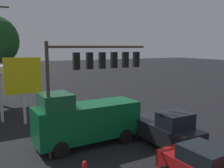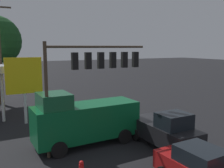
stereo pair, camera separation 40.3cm
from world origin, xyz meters
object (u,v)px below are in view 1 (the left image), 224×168
traffic_signal_assembly (95,67)px  price_sign (23,78)px  delivery_truck (85,120)px  pickup_parked (166,130)px  sedan_far (204,168)px

traffic_signal_assembly → price_sign: size_ratio=1.21×
delivery_truck → pickup_parked: size_ratio=1.32×
price_sign → pickup_parked: bearing=126.8°
price_sign → sedan_far: price_sign is taller
pickup_parked → delivery_truck: bearing=-123.2°
traffic_signal_assembly → sedan_far: bearing=110.2°
price_sign → delivery_truck: 7.39m
price_sign → delivery_truck: (-2.64, 6.55, -2.16)m
price_sign → delivery_truck: size_ratio=0.80×
traffic_signal_assembly → delivery_truck: bearing=-67.6°
pickup_parked → sedan_far: (1.67, 4.43, -0.16)m
sedan_far → traffic_signal_assembly: bearing=-162.1°
delivery_truck → pickup_parked: delivery_truck is taller
traffic_signal_assembly → sedan_far: traffic_signal_assembly is taller
traffic_signal_assembly → sedan_far: size_ratio=1.49×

